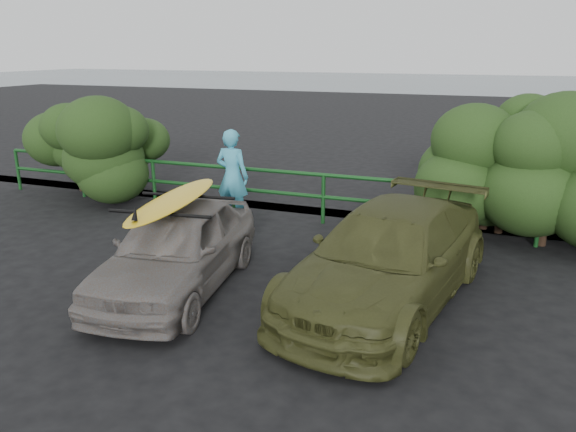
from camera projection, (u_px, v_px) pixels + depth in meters
name	position (u px, v px, depth m)	size (l,w,h in m)	color
ground	(134.00, 322.00, 7.29)	(80.00, 80.00, 0.00)	black
ocean	(466.00, 82.00, 61.00)	(200.00, 200.00, 0.00)	slate
guardrail	(277.00, 194.00, 11.62)	(14.00, 0.08, 1.04)	#14481A
shrub_left	(98.00, 148.00, 13.45)	(3.20, 2.40, 2.24)	#254118
shrub_right	(543.00, 174.00, 10.15)	(3.20, 2.40, 2.48)	#254118
sedan	(177.00, 248.00, 8.12)	(1.50, 3.73, 1.27)	slate
olive_vehicle	(389.00, 257.00, 7.71)	(1.85, 4.56, 1.32)	#3F421D
man	(232.00, 176.00, 11.24)	(0.70, 0.46, 1.91)	#43ABC9
roof_rack	(174.00, 204.00, 7.94)	(1.47, 1.03, 0.05)	black
surfboard	(174.00, 200.00, 7.92)	(0.57, 2.74, 0.08)	yellow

